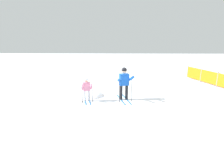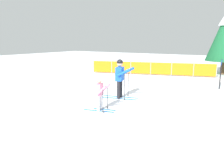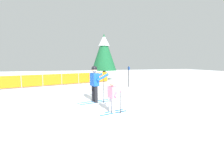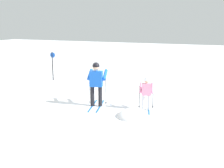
# 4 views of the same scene
# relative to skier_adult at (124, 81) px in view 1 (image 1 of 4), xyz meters

# --- Properties ---
(ground_plane) EXTENTS (60.00, 60.00, 0.00)m
(ground_plane) POSITION_rel_skier_adult_xyz_m (0.26, 0.29, -1.00)
(ground_plane) COLOR white
(skier_adult) EXTENTS (1.60, 0.83, 1.66)m
(skier_adult) POSITION_rel_skier_adult_xyz_m (0.00, 0.00, 0.00)
(skier_adult) COLOR #1966B2
(skier_adult) RESTS_ON ground_plane
(skier_child) EXTENTS (1.15, 0.61, 1.20)m
(skier_child) POSITION_rel_skier_adult_xyz_m (0.25, -1.85, -0.30)
(skier_child) COLOR #1966B2
(skier_child) RESTS_ON ground_plane
(snow_mound) EXTENTS (1.21, 1.03, 0.49)m
(snow_mound) POSITION_rel_skier_adult_xyz_m (-0.60, -1.63, -1.00)
(snow_mound) COLOR white
(snow_mound) RESTS_ON ground_plane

